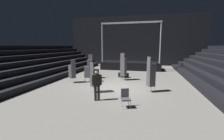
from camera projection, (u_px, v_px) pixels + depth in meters
ground_plane at (116, 88)px, 11.66m from camera, size 22.00×30.00×0.10m
arena_end_wall at (135, 41)px, 25.48m from camera, size 22.00×0.30×8.00m
bleacher_bank_left at (30, 63)px, 14.30m from camera, size 5.25×24.00×3.15m
stage_riser at (131, 65)px, 20.94m from camera, size 7.77×3.15×6.05m
man_with_tie at (97, 83)px, 8.66m from camera, size 0.56×0.37×1.78m
chair_stack_front_left at (151, 75)px, 10.32m from camera, size 0.60×0.60×2.39m
chair_stack_front_right at (72, 71)px, 13.04m from camera, size 0.60×0.60×1.96m
chair_stack_mid_left at (123, 67)px, 14.00m from camera, size 0.57×0.57×2.48m
chair_stack_mid_right at (87, 72)px, 13.31m from camera, size 0.52×0.52×1.79m
chair_stack_mid_centre at (94, 77)px, 10.24m from camera, size 0.62×0.62×2.05m
chair_stack_rear_left at (90, 67)px, 14.78m from camera, size 0.48×0.48×2.31m
equipment_road_case at (123, 75)px, 15.43m from camera, size 1.08×0.99×0.45m
loose_chair_near_man at (125, 97)px, 7.76m from camera, size 0.57×0.57×0.95m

